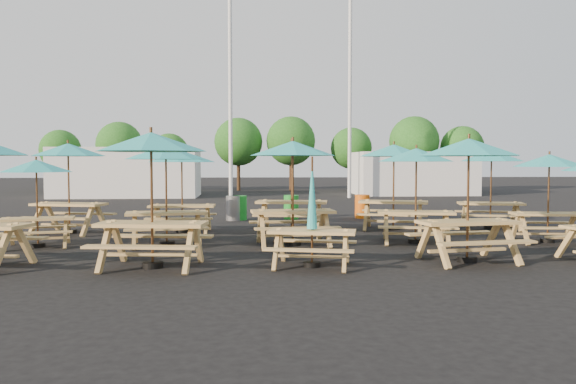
{
  "coord_description": "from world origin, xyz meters",
  "views": [
    {
      "loc": [
        -1.21,
        -14.76,
        1.95
      ],
      "look_at": [
        0.0,
        1.5,
        1.1
      ],
      "focal_mm": 35.0,
      "sensor_mm": 36.0,
      "label": 1
    }
  ],
  "objects": [
    {
      "name": "tree_2",
      "position": [
        -6.39,
        23.65,
        2.62
      ],
      "size": [
        2.59,
        2.59,
        3.93
      ],
      "color": "#382314",
      "rests_on": "ground"
    },
    {
      "name": "tree_7",
      "position": [
        13.63,
        22.92,
        2.99
      ],
      "size": [
        2.95,
        2.95,
        4.48
      ],
      "color": "#382314",
      "rests_on": "ground"
    },
    {
      "name": "waste_bin_1",
      "position": [
        -1.45,
        4.38,
        0.41
      ],
      "size": [
        0.51,
        0.51,
        0.83
      ],
      "primitive_type": "cylinder",
      "color": "#1A8F25",
      "rests_on": "ground"
    },
    {
      "name": "picnic_unit_9",
      "position": [
        3.12,
        -4.1,
        2.09
      ],
      "size": [
        2.24,
        2.24,
        2.45
      ],
      "rotation": [
        0.0,
        0.0,
        0.14
      ],
      "color": "tan",
      "rests_on": "ground"
    },
    {
      "name": "picnic_unit_5",
      "position": [
        -3.01,
        1.06,
        1.97
      ],
      "size": [
        1.92,
        1.92,
        2.31
      ],
      "rotation": [
        0.0,
        0.0,
        -0.03
      ],
      "color": "tan",
      "rests_on": "ground"
    },
    {
      "name": "picnic_unit_2",
      "position": [
        -6.09,
        1.06,
        2.14
      ],
      "size": [
        2.48,
        2.48,
        2.51
      ],
      "rotation": [
        0.0,
        0.0,
        -0.26
      ],
      "color": "tan",
      "rests_on": "ground"
    },
    {
      "name": "picnic_unit_4",
      "position": [
        -3.09,
        -1.4,
        2.04
      ],
      "size": [
        2.19,
        2.19,
        2.39
      ],
      "rotation": [
        0.0,
        0.0,
        0.15
      ],
      "color": "tan",
      "rests_on": "ground"
    },
    {
      "name": "tree_3",
      "position": [
        -1.75,
        24.72,
        3.41
      ],
      "size": [
        3.36,
        3.36,
        5.09
      ],
      "color": "#382314",
      "rests_on": "ground"
    },
    {
      "name": "mast_1",
      "position": [
        4.5,
        16.0,
        6.0
      ],
      "size": [
        0.2,
        0.2,
        12.0
      ],
      "primitive_type": "cylinder",
      "color": "silver",
      "rests_on": "ground"
    },
    {
      "name": "event_tent_0",
      "position": [
        -8.0,
        18.0,
        1.4
      ],
      "size": [
        8.0,
        4.0,
        2.8
      ],
      "primitive_type": "cube",
      "color": "silver",
      "rests_on": "ground"
    },
    {
      "name": "waste_bin_2",
      "position": [
        0.34,
        4.58,
        0.41
      ],
      "size": [
        0.51,
        0.51,
        0.83
      ],
      "primitive_type": "cylinder",
      "color": "#1A8F25",
      "rests_on": "ground"
    },
    {
      "name": "picnic_unit_1",
      "position": [
        -6.04,
        -1.45,
        1.74
      ],
      "size": [
        1.97,
        1.97,
        2.04
      ],
      "rotation": [
        0.0,
        0.0,
        0.22
      ],
      "color": "tan",
      "rests_on": "ground"
    },
    {
      "name": "tree_6",
      "position": [
        10.23,
        22.9,
        3.43
      ],
      "size": [
        3.38,
        3.38,
        5.13
      ],
      "color": "#382314",
      "rests_on": "ground"
    },
    {
      "name": "mast_0",
      "position": [
        -2.0,
        14.0,
        6.0
      ],
      "size": [
        0.2,
        0.2,
        12.0
      ],
      "primitive_type": "cylinder",
      "color": "silver",
      "rests_on": "ground"
    },
    {
      "name": "picnic_unit_6",
      "position": [
        0.01,
        -4.39,
        0.85
      ],
      "size": [
        1.9,
        1.75,
        2.07
      ],
      "rotation": [
        0.0,
        0.0,
        -0.23
      ],
      "color": "tan",
      "rests_on": "ground"
    },
    {
      "name": "picnic_unit_11",
      "position": [
        3.07,
        1.29,
        2.14
      ],
      "size": [
        2.56,
        2.56,
        2.51
      ],
      "rotation": [
        0.0,
        0.0,
        -0.32
      ],
      "color": "tan",
      "rests_on": "ground"
    },
    {
      "name": "tree_1",
      "position": [
        -9.74,
        23.9,
        3.15
      ],
      "size": [
        3.11,
        3.11,
        4.72
      ],
      "color": "#382314",
      "rests_on": "ground"
    },
    {
      "name": "picnic_unit_7",
      "position": [
        -0.12,
        -1.61,
        2.12
      ],
      "size": [
        2.15,
        2.15,
        2.49
      ],
      "rotation": [
        0.0,
        0.0,
        0.07
      ],
      "color": "tan",
      "rests_on": "ground"
    },
    {
      "name": "picnic_unit_14",
      "position": [
        5.96,
        1.2,
        2.0
      ],
      "size": [
        2.28,
        2.28,
        2.34
      ],
      "rotation": [
        0.0,
        0.0,
        -0.24
      ],
      "color": "tan",
      "rests_on": "ground"
    },
    {
      "name": "picnic_unit_3",
      "position": [
        -2.96,
        -4.25,
        2.16
      ],
      "size": [
        2.3,
        2.3,
        2.54
      ],
      "rotation": [
        0.0,
        0.0,
        -0.13
      ],
      "color": "tan",
      "rests_on": "ground"
    },
    {
      "name": "tree_5",
      "position": [
        6.22,
        24.67,
        2.97
      ],
      "size": [
        2.94,
        2.94,
        4.45
      ],
      "color": "#382314",
      "rests_on": "ground"
    },
    {
      "name": "waste_bin_3",
      "position": [
        2.86,
        4.68,
        0.41
      ],
      "size": [
        0.51,
        0.51,
        0.83
      ],
      "primitive_type": "cylinder",
      "color": "#DD5B0D",
      "rests_on": "ground"
    },
    {
      "name": "picnic_unit_10",
      "position": [
        2.89,
        -1.48,
        1.98
      ],
      "size": [
        2.24,
        2.24,
        2.32
      ],
      "rotation": [
        0.0,
        0.0,
        -0.22
      ],
      "color": "tan",
      "rests_on": "ground"
    },
    {
      "name": "tree_0",
      "position": [
        -14.07,
        25.25,
        2.83
      ],
      "size": [
        2.8,
        2.8,
        4.24
      ],
      "color": "#382314",
      "rests_on": "ground"
    },
    {
      "name": "tree_4",
      "position": [
        1.9,
        24.26,
        3.46
      ],
      "size": [
        3.41,
        3.41,
        5.17
      ],
      "color": "#382314",
      "rests_on": "ground"
    },
    {
      "name": "waste_bin_0",
      "position": [
        -1.64,
        4.27,
        0.41
      ],
      "size": [
        0.51,
        0.51,
        0.83
      ],
      "primitive_type": "cylinder",
      "color": "gray",
      "rests_on": "ground"
    },
    {
      "name": "picnic_unit_8",
      "position": [
        0.08,
        1.2,
        2.2
      ],
      "size": [
        2.4,
        2.4,
        2.57
      ],
      "rotation": [
        0.0,
        0.0,
        -0.17
      ],
      "color": "tan",
      "rests_on": "ground"
    },
    {
      "name": "ground",
      "position": [
        0.0,
        0.0,
        0.0
      ],
      "size": [
        120.0,
        120.0,
        0.0
      ],
      "primitive_type": "plane",
      "color": "black",
      "rests_on": "ground"
    },
    {
      "name": "event_tent_1",
      "position": [
        9.0,
        19.0,
        1.3
      ],
      "size": [
        7.0,
        4.0,
        2.6
      ],
      "primitive_type": "cube",
      "color": "silver",
      "rests_on": "ground"
    },
    {
      "name": "picnic_unit_13",
      "position": [
        6.15,
        -1.61,
        1.86
      ],
      "size": [
        1.98,
        1.98,
        2.18
      ],
      "rotation": [
        0.0,
        0.0,
        -0.14
      ],
      "color": "tan",
      "rests_on": "ground"
    }
  ]
}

